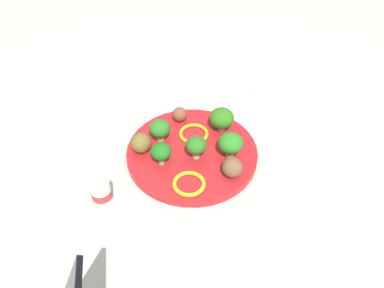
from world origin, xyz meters
name	(u,v)px	position (x,y,z in m)	size (l,w,h in m)	color
ground_plane	(192,156)	(0.00, 0.00, 0.00)	(4.00, 4.00, 0.00)	#B2B2AD
plate	(192,153)	(0.00, 0.00, 0.01)	(0.28, 0.28, 0.02)	red
broccoli_floret_mid_right	(160,129)	(-0.02, 0.08, 0.05)	(0.05, 0.05, 0.05)	#A3C979
broccoli_floret_near_rim	(161,152)	(-0.07, 0.02, 0.05)	(0.04, 0.04, 0.05)	#92B76F
broccoli_floret_center	(231,143)	(0.04, -0.07, 0.05)	(0.05, 0.05, 0.06)	#9CC882
broccoli_floret_front_left	(222,118)	(0.09, -0.01, 0.05)	(0.05, 0.05, 0.05)	#90BF71
broccoli_floret_front_right	(196,146)	(-0.01, -0.02, 0.05)	(0.04, 0.04, 0.05)	#A2BB80
meatball_back_right	(180,114)	(0.06, 0.09, 0.03)	(0.03, 0.03, 0.03)	brown
meatball_far_rim	(232,168)	(0.00, -0.11, 0.04)	(0.04, 0.04, 0.04)	brown
meatball_center	(141,143)	(-0.07, 0.08, 0.04)	(0.04, 0.04, 0.04)	brown
pepper_ring_front_left	(189,184)	(-0.08, -0.06, 0.02)	(0.07, 0.07, 0.01)	yellow
pepper_ring_back_left	(194,134)	(0.04, 0.03, 0.02)	(0.07, 0.07, 0.01)	yellow
napkin	(249,98)	(0.25, 0.02, 0.00)	(0.17, 0.12, 0.01)	white
fork	(245,92)	(0.25, 0.04, 0.01)	(0.12, 0.02, 0.01)	silver
knife	(257,98)	(0.25, 0.00, 0.01)	(0.15, 0.02, 0.01)	silver
yogurt_bottle	(101,192)	(-0.21, 0.05, 0.03)	(0.04, 0.04, 0.07)	white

